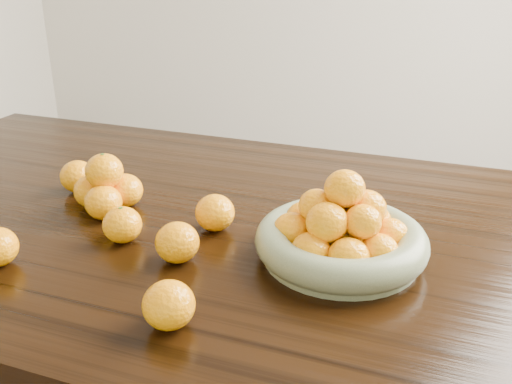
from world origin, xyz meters
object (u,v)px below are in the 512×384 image
(dining_table, at_px, (240,261))
(loose_orange_0, at_px, (122,225))
(orange_pyramid, at_px, (106,188))
(fruit_bowl, at_px, (341,235))

(dining_table, distance_m, loose_orange_0, 0.26)
(orange_pyramid, bearing_deg, fruit_bowl, -3.54)
(dining_table, distance_m, fruit_bowl, 0.27)
(fruit_bowl, xyz_separation_m, loose_orange_0, (-0.39, -0.08, -0.01))
(dining_table, xyz_separation_m, loose_orange_0, (-0.17, -0.15, 0.12))
(orange_pyramid, xyz_separation_m, loose_orange_0, (0.11, -0.11, -0.01))
(loose_orange_0, bearing_deg, fruit_bowl, 11.19)
(dining_table, relative_size, orange_pyramid, 13.91)
(fruit_bowl, bearing_deg, dining_table, 162.07)
(fruit_bowl, relative_size, loose_orange_0, 4.12)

